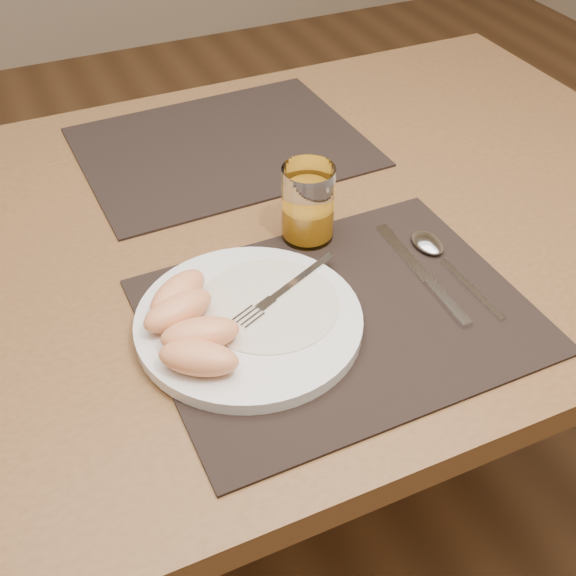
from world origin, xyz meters
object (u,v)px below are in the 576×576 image
(table, at_px, (259,269))
(placemat_near, at_px, (339,315))
(plate, at_px, (249,322))
(juice_glass, at_px, (308,207))
(knife, at_px, (428,280))
(fork, at_px, (279,294))
(spoon, at_px, (433,249))
(placemat_far, at_px, (222,147))

(table, bearing_deg, placemat_near, -85.73)
(plate, relative_size, juice_glass, 2.52)
(knife, bearing_deg, fork, 168.67)
(placemat_near, distance_m, fork, 0.08)
(knife, bearing_deg, plate, 175.52)
(fork, distance_m, spoon, 0.23)
(table, xyz_separation_m, juice_glass, (0.05, -0.06, 0.13))
(plate, height_order, knife, plate)
(plate, height_order, juice_glass, juice_glass)
(table, height_order, spoon, spoon)
(knife, relative_size, spoon, 1.15)
(table, height_order, fork, fork)
(placemat_far, height_order, plate, plate)
(placemat_near, xyz_separation_m, knife, (0.13, 0.01, 0.00))
(table, height_order, placemat_far, placemat_far)
(placemat_far, relative_size, juice_glass, 4.19)
(table, relative_size, fork, 8.45)
(placemat_near, xyz_separation_m, placemat_far, (0.01, 0.44, 0.00))
(juice_glass, bearing_deg, fork, -129.00)
(plate, bearing_deg, spoon, 6.27)
(plate, bearing_deg, juice_glass, 43.59)
(placemat_far, distance_m, juice_glass, 0.29)
(table, bearing_deg, knife, -55.35)
(fork, bearing_deg, juice_glass, 51.00)
(plate, xyz_separation_m, juice_glass, (0.14, 0.13, 0.04))
(table, xyz_separation_m, placemat_near, (0.02, -0.22, 0.09))
(knife, xyz_separation_m, juice_glass, (-0.10, 0.15, 0.04))
(fork, bearing_deg, table, 76.07)
(plate, bearing_deg, knife, -4.48)
(juice_glass, bearing_deg, placemat_near, -101.77)
(table, xyz_separation_m, plate, (-0.09, -0.19, 0.10))
(spoon, bearing_deg, placemat_far, 112.38)
(table, xyz_separation_m, placemat_far, (0.03, 0.22, 0.09))
(placemat_far, relative_size, spoon, 2.35)
(plate, height_order, spoon, plate)
(placemat_far, xyz_separation_m, juice_glass, (0.02, -0.28, 0.05))
(knife, distance_m, spoon, 0.06)
(knife, height_order, spoon, spoon)
(juice_glass, bearing_deg, placemat_far, 94.25)
(placemat_far, xyz_separation_m, fork, (-0.07, -0.40, 0.02))
(placemat_near, bearing_deg, plate, 166.84)
(placemat_near, distance_m, spoon, 0.18)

